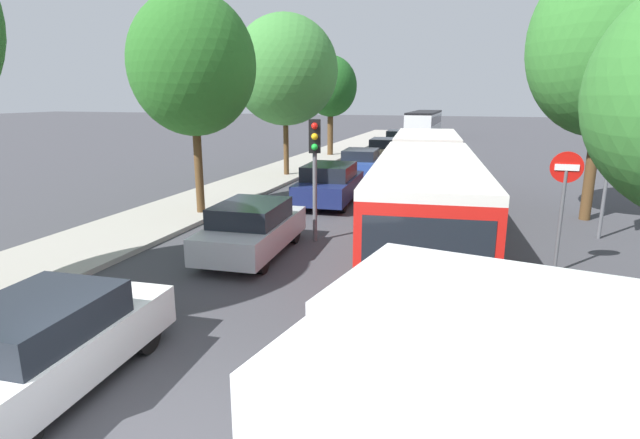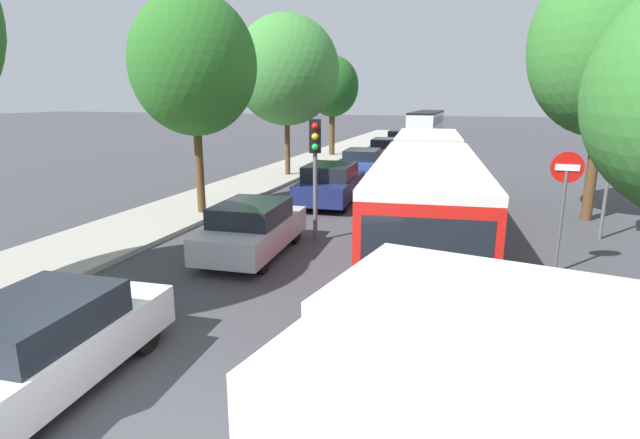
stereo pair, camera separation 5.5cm
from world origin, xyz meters
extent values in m
cube|color=#9E998E|center=(-6.28, 24.29, 0.07)|extent=(3.20, 58.58, 0.14)
cube|color=red|center=(2.43, 8.60, 1.27)|extent=(3.43, 9.51, 2.01)
cube|color=black|center=(2.43, 8.60, 1.63)|extent=(3.41, 9.14, 0.88)
cube|color=silver|center=(2.43, 8.60, 2.37)|extent=(3.43, 9.51, 0.20)
cube|color=red|center=(1.53, 17.36, 1.27)|extent=(3.13, 6.58, 2.01)
cube|color=black|center=(1.53, 17.36, 1.63)|extent=(3.13, 6.33, 0.88)
cube|color=silver|center=(1.53, 17.36, 2.37)|extent=(3.13, 6.58, 0.20)
cylinder|color=black|center=(1.90, 13.71, 1.27)|extent=(1.94, 1.16, 1.85)
cube|color=black|center=(2.90, 4.01, 1.51)|extent=(2.20, 0.32, 1.08)
cylinder|color=black|center=(3.77, 5.74, 0.49)|extent=(0.39, 1.00, 0.98)
cylinder|color=black|center=(1.69, 5.53, 0.49)|extent=(0.39, 1.00, 0.98)
cylinder|color=black|center=(3.17, 11.66, 0.49)|extent=(0.39, 1.00, 0.98)
cylinder|color=black|center=(1.08, 11.45, 0.49)|extent=(0.39, 1.00, 0.98)
cylinder|color=black|center=(2.57, 17.47, 0.49)|extent=(0.39, 1.00, 0.98)
cylinder|color=black|center=(0.49, 17.25, 0.49)|extent=(0.39, 1.00, 0.98)
cube|color=silver|center=(-1.80, 48.58, 1.25)|extent=(2.59, 11.28, 1.96)
cube|color=black|center=(-1.80, 48.58, 1.60)|extent=(2.61, 10.72, 0.82)
cube|color=black|center=(-1.80, 48.58, 2.33)|extent=(2.59, 11.28, 0.20)
cylinder|color=black|center=(-2.82, 52.30, 0.49)|extent=(0.30, 0.98, 0.98)
cylinder|color=black|center=(-0.72, 52.28, 0.49)|extent=(0.30, 0.98, 0.98)
cylinder|color=black|center=(-2.88, 45.21, 0.49)|extent=(0.30, 0.98, 0.98)
cylinder|color=black|center=(-0.78, 45.19, 0.49)|extent=(0.30, 0.98, 0.98)
cube|color=white|center=(-1.89, 0.60, 0.56)|extent=(1.89, 4.03, 0.64)
cube|color=black|center=(-1.88, 0.51, 1.13)|extent=(1.65, 2.15, 0.49)
cylinder|color=black|center=(-2.66, 1.82, 0.30)|extent=(0.24, 0.61, 0.60)
cylinder|color=black|center=(-1.26, 1.90, 0.30)|extent=(0.24, 0.61, 0.60)
cylinder|color=black|center=(-1.12, -0.62, 0.30)|extent=(0.24, 0.61, 0.60)
cube|color=#B7BABF|center=(-1.77, 7.08, 0.57)|extent=(1.92, 4.09, 0.65)
cube|color=black|center=(-1.77, 6.98, 1.14)|extent=(1.68, 2.18, 0.50)
cylinder|color=black|center=(-2.56, 8.31, 0.30)|extent=(0.24, 0.62, 0.61)
cylinder|color=black|center=(-1.14, 8.39, 0.30)|extent=(0.24, 0.62, 0.61)
cylinder|color=black|center=(-2.41, 5.76, 0.30)|extent=(0.24, 0.62, 0.61)
cylinder|color=black|center=(-0.99, 5.84, 0.30)|extent=(0.24, 0.62, 0.61)
cube|color=navy|center=(-1.65, 13.71, 0.63)|extent=(2.10, 4.47, 0.71)
cube|color=black|center=(-1.65, 13.61, 1.25)|extent=(1.83, 2.38, 0.54)
cylinder|color=black|center=(-2.51, 15.07, 0.33)|extent=(0.27, 0.68, 0.67)
cylinder|color=black|center=(-0.95, 15.15, 0.33)|extent=(0.27, 0.68, 0.67)
cylinder|color=black|center=(-2.35, 12.27, 0.33)|extent=(0.27, 0.68, 0.67)
cylinder|color=black|center=(-0.80, 12.36, 0.33)|extent=(0.27, 0.68, 0.67)
cube|color=#284799|center=(-1.94, 20.23, 0.58)|extent=(1.95, 4.15, 0.66)
cube|color=black|center=(-1.93, 20.13, 1.16)|extent=(1.70, 2.21, 0.50)
cylinder|color=black|center=(-2.73, 21.49, 0.31)|extent=(0.25, 0.63, 0.62)
cylinder|color=black|center=(-1.29, 21.57, 0.31)|extent=(0.25, 0.63, 0.62)
cylinder|color=black|center=(-2.59, 18.89, 0.31)|extent=(0.25, 0.63, 0.62)
cylinder|color=black|center=(-1.14, 18.97, 0.31)|extent=(0.25, 0.63, 0.62)
cube|color=tan|center=(-1.76, 26.06, 0.61)|extent=(2.05, 4.38, 0.69)
cube|color=black|center=(-1.76, 25.96, 1.22)|extent=(1.79, 2.33, 0.53)
cylinder|color=black|center=(-2.60, 27.39, 0.33)|extent=(0.26, 0.66, 0.65)
cylinder|color=black|center=(-1.08, 27.48, 0.33)|extent=(0.26, 0.66, 0.65)
cylinder|color=black|center=(-2.45, 24.65, 0.33)|extent=(0.26, 0.66, 0.65)
cylinder|color=black|center=(-0.92, 24.74, 0.33)|extent=(0.26, 0.66, 0.65)
cube|color=#236638|center=(-1.96, 32.97, 0.63)|extent=(2.10, 4.48, 0.71)
cube|color=black|center=(-1.95, 32.87, 1.25)|extent=(1.83, 2.39, 0.54)
cylinder|color=black|center=(-2.81, 34.33, 0.33)|extent=(0.27, 0.68, 0.67)
cylinder|color=black|center=(-1.26, 34.42, 0.33)|extent=(0.27, 0.68, 0.67)
cylinder|color=black|center=(-2.66, 31.53, 0.33)|extent=(0.27, 0.68, 0.67)
cylinder|color=black|center=(-1.10, 31.62, 0.33)|extent=(0.27, 0.68, 0.67)
cube|color=silver|center=(4.49, 0.13, 1.31)|extent=(4.39, 2.71, 2.00)
cube|color=silver|center=(2.03, 0.58, 0.84)|extent=(1.23, 2.03, 1.00)
cylinder|color=black|center=(2.58, 1.33, 0.36)|extent=(0.75, 0.37, 0.72)
cylinder|color=#56595E|center=(-0.63, 8.74, 1.70)|extent=(0.12, 0.12, 3.40)
cube|color=black|center=(-0.63, 8.74, 2.95)|extent=(0.38, 0.32, 0.90)
sphere|color=red|center=(-0.59, 8.60, 3.23)|extent=(0.18, 0.18, 0.18)
sphere|color=#EAAD14|center=(-0.59, 8.60, 2.95)|extent=(0.18, 0.18, 0.18)
sphere|color=green|center=(-0.59, 8.60, 2.67)|extent=(0.18, 0.18, 0.18)
cylinder|color=#56595E|center=(5.53, 7.95, 1.20)|extent=(0.08, 0.08, 2.40)
cylinder|color=red|center=(5.53, 7.95, 2.47)|extent=(0.70, 0.03, 0.70)
cube|color=white|center=(5.53, 7.93, 2.47)|extent=(0.50, 0.04, 0.14)
cylinder|color=#56595E|center=(7.13, 11.43, 1.80)|extent=(0.10, 0.10, 3.60)
cube|color=#197A38|center=(7.13, 11.43, 3.30)|extent=(0.37, 1.38, 0.28)
cube|color=#197A38|center=(7.13, 11.43, 2.96)|extent=(0.37, 1.38, 0.28)
cube|color=#197A38|center=(7.13, 11.43, 2.62)|extent=(0.37, 1.38, 0.28)
cylinder|color=#51381E|center=(-5.30, 10.46, 1.64)|extent=(0.27, 0.27, 3.28)
ellipsoid|color=#286623|center=(-5.30, 10.46, 4.98)|extent=(4.06, 4.06, 4.52)
ellipsoid|color=#33752D|center=(-5.56, 10.48, 4.30)|extent=(2.43, 2.43, 2.49)
cylinder|color=#51381E|center=(-5.54, 19.16, 1.61)|extent=(0.26, 0.26, 3.23)
ellipsoid|color=#3D7F38|center=(-5.54, 19.16, 5.20)|extent=(5.12, 5.12, 5.25)
cylinder|color=#51381E|center=(-5.86, 28.11, 1.57)|extent=(0.38, 0.38, 3.13)
ellipsoid|color=#1E561E|center=(-5.86, 28.11, 4.60)|extent=(3.45, 3.45, 3.91)
ellipsoid|color=#3D7F38|center=(-5.97, 28.55, 4.01)|extent=(2.07, 2.07, 2.15)
cylinder|color=#51381E|center=(7.17, 13.83, 1.71)|extent=(0.34, 0.34, 3.43)
ellipsoid|color=#33752D|center=(7.17, 13.83, 5.56)|extent=(4.72, 4.72, 5.68)
ellipsoid|color=#286623|center=(7.60, 13.93, 4.71)|extent=(2.83, 2.83, 3.13)
camera|label=1|loc=(3.60, -4.22, 4.02)|focal=28.00mm
camera|label=2|loc=(3.65, -4.20, 4.02)|focal=28.00mm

